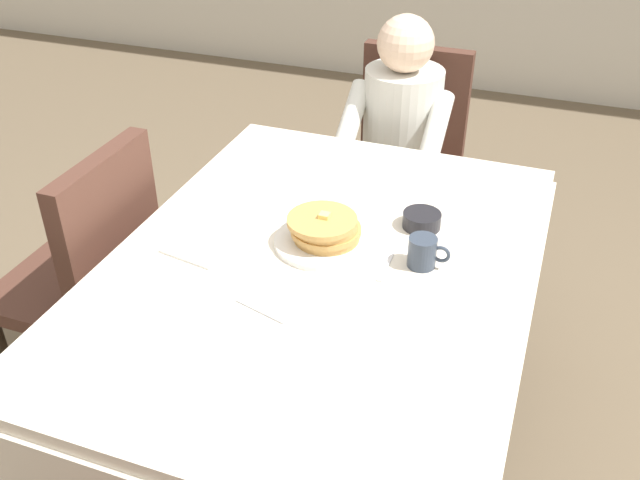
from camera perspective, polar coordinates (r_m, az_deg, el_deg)
ground_plane at (r=2.41m, az=-0.02°, el=-16.25°), size 14.00×14.00×0.00m
dining_table_main at (r=1.96m, az=-0.02°, el=-3.83°), size 1.12×1.52×0.74m
chair_diner at (r=3.00m, az=6.93°, el=7.26°), size 0.44×0.45×0.93m
diner_person at (r=2.80m, az=6.32°, el=8.50°), size 0.40×0.43×1.12m
chair_left_side at (r=2.36m, az=-17.87°, el=-2.10°), size 0.45×0.44×0.93m
plate_breakfast at (r=1.97m, az=0.35°, el=-0.10°), size 0.28×0.28×0.02m
breakfast_stack at (r=1.95m, az=0.42°, el=0.98°), size 0.20×0.21×0.08m
cup_coffee at (r=1.89m, az=8.25°, el=-0.96°), size 0.11×0.08×0.08m
bowl_butter at (r=2.06m, az=8.15°, el=1.59°), size 0.11×0.11×0.04m
fork_left_of_plate at (r=2.02m, az=-4.91°, el=0.49°), size 0.03×0.18×0.00m
knife_right_of_plate at (r=1.92m, az=5.50°, el=-1.62°), size 0.02×0.20×0.00m
spoon_near_edge at (r=1.74m, az=-4.78°, el=-5.65°), size 0.15×0.06×0.00m
napkin_folded at (r=1.98m, az=-9.81°, el=-0.74°), size 0.19×0.15×0.01m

